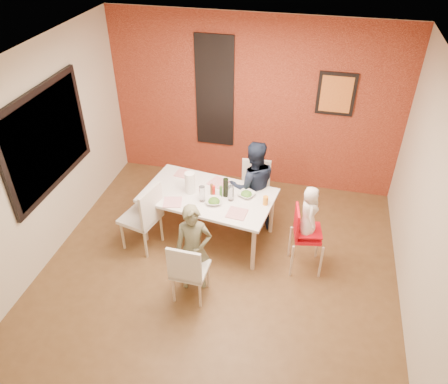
% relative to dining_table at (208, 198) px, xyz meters
% --- Properties ---
extents(ground, '(4.50, 4.50, 0.00)m').
position_rel_dining_table_xyz_m(ground, '(0.30, -0.65, -0.66)').
color(ground, brown).
rests_on(ground, ground).
extents(ceiling, '(4.50, 4.50, 0.02)m').
position_rel_dining_table_xyz_m(ceiling, '(0.30, -0.65, 2.04)').
color(ceiling, white).
rests_on(ceiling, wall_back).
extents(wall_back, '(4.50, 0.02, 2.70)m').
position_rel_dining_table_xyz_m(wall_back, '(0.30, 1.60, 0.69)').
color(wall_back, beige).
rests_on(wall_back, ground).
extents(wall_front, '(4.50, 0.02, 2.70)m').
position_rel_dining_table_xyz_m(wall_front, '(0.30, -2.90, 0.69)').
color(wall_front, beige).
rests_on(wall_front, ground).
extents(wall_left, '(0.02, 4.50, 2.70)m').
position_rel_dining_table_xyz_m(wall_left, '(-1.95, -0.65, 0.69)').
color(wall_left, beige).
rests_on(wall_left, ground).
extents(wall_right, '(0.02, 4.50, 2.70)m').
position_rel_dining_table_xyz_m(wall_right, '(2.55, -0.65, 0.69)').
color(wall_right, beige).
rests_on(wall_right, ground).
extents(brick_accent_wall, '(4.50, 0.02, 2.70)m').
position_rel_dining_table_xyz_m(brick_accent_wall, '(0.30, 1.58, 0.69)').
color(brick_accent_wall, maroon).
rests_on(brick_accent_wall, ground).
extents(picture_window_frame, '(0.05, 1.70, 1.30)m').
position_rel_dining_table_xyz_m(picture_window_frame, '(-1.92, -0.45, 0.89)').
color(picture_window_frame, black).
rests_on(picture_window_frame, wall_left).
extents(picture_window_pane, '(0.02, 1.55, 1.15)m').
position_rel_dining_table_xyz_m(picture_window_pane, '(-1.90, -0.45, 0.89)').
color(picture_window_pane, black).
rests_on(picture_window_pane, wall_left).
extents(glassblock_strip, '(0.55, 0.03, 1.70)m').
position_rel_dining_table_xyz_m(glassblock_strip, '(-0.30, 1.57, 0.84)').
color(glassblock_strip, silver).
rests_on(glassblock_strip, wall_back).
extents(glassblock_surround, '(0.60, 0.03, 1.76)m').
position_rel_dining_table_xyz_m(glassblock_surround, '(-0.30, 1.56, 0.84)').
color(glassblock_surround, black).
rests_on(glassblock_surround, wall_back).
extents(art_print_frame, '(0.54, 0.03, 0.64)m').
position_rel_dining_table_xyz_m(art_print_frame, '(1.50, 1.56, 0.99)').
color(art_print_frame, black).
rests_on(art_print_frame, wall_back).
extents(art_print_canvas, '(0.44, 0.01, 0.54)m').
position_rel_dining_table_xyz_m(art_print_canvas, '(1.50, 1.55, 0.99)').
color(art_print_canvas, orange).
rests_on(art_print_canvas, wall_back).
extents(dining_table, '(1.85, 1.20, 0.72)m').
position_rel_dining_table_xyz_m(dining_table, '(0.00, 0.00, 0.00)').
color(dining_table, white).
rests_on(dining_table, ground).
extents(chair_near, '(0.41, 0.41, 0.87)m').
position_rel_dining_table_xyz_m(chair_near, '(0.07, -1.18, -0.17)').
color(chair_near, beige).
rests_on(chair_near, ground).
extents(chair_far, '(0.44, 0.44, 0.89)m').
position_rel_dining_table_xyz_m(chair_far, '(0.53, 0.63, -0.16)').
color(chair_far, white).
rests_on(chair_far, ground).
extents(chair_left, '(0.56, 0.56, 0.99)m').
position_rel_dining_table_xyz_m(chair_left, '(-0.75, -0.41, -0.10)').
color(chair_left, silver).
rests_on(chair_left, ground).
extents(high_chair, '(0.45, 0.45, 0.93)m').
position_rel_dining_table_xyz_m(high_chair, '(1.32, -0.31, -0.10)').
color(high_chair, red).
rests_on(high_chair, ground).
extents(child_near, '(0.50, 0.40, 1.20)m').
position_rel_dining_table_xyz_m(child_near, '(0.07, -0.94, -0.06)').
color(child_near, '#5F5E43').
rests_on(child_near, ground).
extents(child_far, '(0.79, 0.70, 1.36)m').
position_rel_dining_table_xyz_m(child_far, '(0.54, 0.39, 0.02)').
color(child_far, black).
rests_on(child_far, ground).
extents(toddler, '(0.29, 0.38, 0.69)m').
position_rel_dining_table_xyz_m(toddler, '(1.34, -0.31, 0.24)').
color(toddler, white).
rests_on(toddler, high_chair).
extents(plate_near_left, '(0.28, 0.28, 0.01)m').
position_rel_dining_table_xyz_m(plate_near_left, '(-0.40, -0.29, 0.07)').
color(plate_near_left, white).
rests_on(plate_near_left, dining_table).
extents(plate_far_mid, '(0.31, 0.31, 0.01)m').
position_rel_dining_table_xyz_m(plate_far_mid, '(0.07, 0.29, 0.07)').
color(plate_far_mid, white).
rests_on(plate_far_mid, dining_table).
extents(plate_near_right, '(0.26, 0.26, 0.01)m').
position_rel_dining_table_xyz_m(plate_near_right, '(0.46, -0.32, 0.07)').
color(plate_near_right, silver).
rests_on(plate_near_right, dining_table).
extents(plate_far_left, '(0.24, 0.24, 0.01)m').
position_rel_dining_table_xyz_m(plate_far_left, '(-0.48, 0.40, 0.07)').
color(plate_far_left, white).
rests_on(plate_far_left, dining_table).
extents(salad_bowl_a, '(0.26, 0.26, 0.05)m').
position_rel_dining_table_xyz_m(salad_bowl_a, '(0.13, -0.17, 0.09)').
color(salad_bowl_a, white).
rests_on(salad_bowl_a, dining_table).
extents(salad_bowl_b, '(0.28, 0.28, 0.05)m').
position_rel_dining_table_xyz_m(salad_bowl_b, '(0.51, 0.08, 0.09)').
color(salad_bowl_b, white).
rests_on(salad_bowl_b, dining_table).
extents(wine_bottle, '(0.07, 0.07, 0.27)m').
position_rel_dining_table_xyz_m(wine_bottle, '(0.24, 0.02, 0.20)').
color(wine_bottle, black).
rests_on(wine_bottle, dining_table).
extents(wine_glass_a, '(0.08, 0.08, 0.22)m').
position_rel_dining_table_xyz_m(wine_glass_a, '(-0.03, -0.16, 0.18)').
color(wine_glass_a, silver).
rests_on(wine_glass_a, dining_table).
extents(wine_glass_b, '(0.08, 0.08, 0.22)m').
position_rel_dining_table_xyz_m(wine_glass_b, '(0.32, -0.05, 0.17)').
color(wine_glass_b, silver).
rests_on(wine_glass_b, dining_table).
extents(paper_towel_roll, '(0.13, 0.13, 0.30)m').
position_rel_dining_table_xyz_m(paper_towel_roll, '(-0.24, -0.01, 0.21)').
color(paper_towel_roll, white).
rests_on(paper_towel_roll, dining_table).
extents(condiment_red, '(0.04, 0.04, 0.15)m').
position_rel_dining_table_xyz_m(condiment_red, '(0.08, 0.00, 0.14)').
color(condiment_red, red).
rests_on(condiment_red, dining_table).
extents(condiment_green, '(0.04, 0.04, 0.16)m').
position_rel_dining_table_xyz_m(condiment_green, '(0.18, -0.00, 0.14)').
color(condiment_green, '#3A7527').
rests_on(condiment_green, dining_table).
extents(condiment_brown, '(0.04, 0.04, 0.16)m').
position_rel_dining_table_xyz_m(condiment_brown, '(0.05, 0.02, 0.14)').
color(condiment_brown, brown).
rests_on(condiment_brown, dining_table).
extents(sippy_cup, '(0.07, 0.07, 0.12)m').
position_rel_dining_table_xyz_m(sippy_cup, '(0.78, -0.04, 0.12)').
color(sippy_cup, orange).
rests_on(sippy_cup, dining_table).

